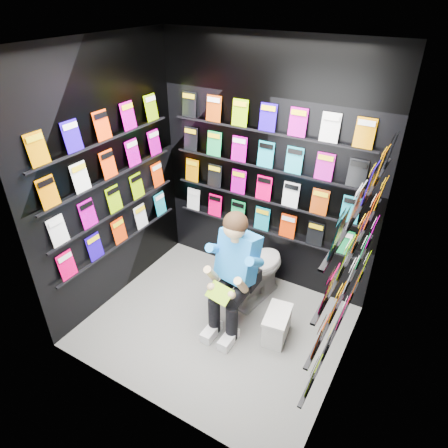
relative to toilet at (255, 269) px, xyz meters
The scene contains 14 objects.
floor 0.71m from the toilet, 101.66° to the right, with size 2.40×2.40×0.00m, color slate.
ceiling 2.31m from the toilet, 101.66° to the right, with size 2.40×2.40×0.00m, color white.
wall_back 1.02m from the toilet, 106.82° to the left, with size 2.40×0.04×2.60m, color black.
wall_front 1.85m from the toilet, 94.40° to the right, with size 2.40×0.04×2.60m, color black.
wall_left 1.72m from the toilet, 155.81° to the right, with size 0.04×2.00×2.60m, color black.
wall_right 1.54m from the toilet, 28.88° to the right, with size 0.04×2.00×2.60m, color black.
comics_back 1.02m from the toilet, 108.08° to the left, with size 2.10×0.06×1.37m, color #F13A07, non-canonical shape.
comics_left 1.70m from the toilet, 155.31° to the right, with size 0.06×1.70×1.37m, color #F13A07, non-canonical shape.
comics_right 1.53m from the toilet, 29.57° to the right, with size 0.06×1.70×1.37m, color #F13A07, non-canonical shape.
toilet is the anchor object (origin of this frame).
longbox 0.66m from the toilet, 43.08° to the right, with size 0.20×0.36×0.27m, color silver.
longbox_lid 0.62m from the toilet, 43.08° to the right, with size 0.22×0.38×0.03m, color silver.
reader 0.55m from the toilet, 90.00° to the right, with size 0.50×0.74×1.36m, color blue, non-canonical shape.
held_comic 0.76m from the toilet, 90.00° to the right, with size 0.24×0.01×0.17m, color green.
Camera 1 is at (1.53, -2.45, 2.96)m, focal length 32.00 mm.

